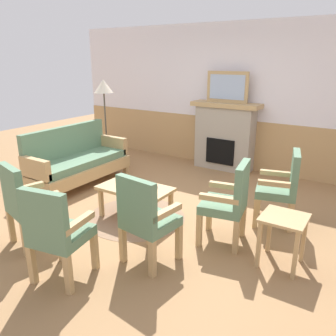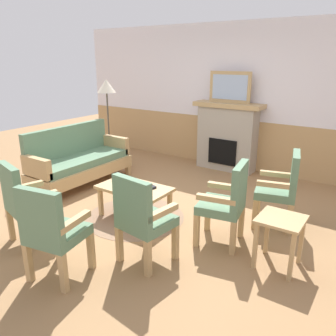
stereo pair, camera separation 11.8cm
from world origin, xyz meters
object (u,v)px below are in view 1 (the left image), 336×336
object	(u,v)px
armchair_corner_left	(56,230)
couch	(77,162)
armchair_near_fireplace	(282,185)
side_table	(283,227)
book_on_table	(148,186)
framed_picture	(227,87)
armchair_front_center	(146,216)
armchair_by_window_left	(229,200)
coffee_table	(135,191)
armchair_front_left	(26,202)
floor_lamp_by_couch	(104,92)
fireplace	(225,136)

from	to	relation	value
armchair_corner_left	couch	bearing A→B (deg)	133.32
armchair_near_fireplace	side_table	distance (m)	0.96
book_on_table	armchair_near_fireplace	size ratio (longest dim) A/B	0.24
framed_picture	armchair_front_center	xyz separation A→B (m)	(0.65, -3.42, -1.02)
armchair_near_fireplace	armchair_by_window_left	distance (m)	0.88
framed_picture	coffee_table	xyz separation A→B (m)	(-0.11, -2.64, -1.17)
coffee_table	couch	bearing A→B (deg)	163.67
side_table	armchair_corner_left	bearing A→B (deg)	-140.35
couch	book_on_table	world-z (taller)	couch
book_on_table	armchair_front_left	bearing A→B (deg)	-119.51
couch	side_table	xyz separation A→B (m)	(3.55, -0.52, 0.04)
floor_lamp_by_couch	armchair_by_window_left	bearing A→B (deg)	-25.04
armchair_near_fireplace	framed_picture	bearing A→B (deg)	131.64
couch	book_on_table	size ratio (longest dim) A/B	7.55
fireplace	armchair_near_fireplace	xyz separation A→B (m)	(1.57, -1.77, -0.11)
armchair_front_left	couch	bearing A→B (deg)	121.21
armchair_near_fireplace	coffee_table	bearing A→B (deg)	-152.62
armchair_near_fireplace	side_table	bearing A→B (deg)	-73.80
framed_picture	armchair_by_window_left	bearing A→B (deg)	-65.03
couch	book_on_table	bearing A→B (deg)	-12.37
fireplace	framed_picture	size ratio (longest dim) A/B	1.62
couch	book_on_table	distance (m)	1.79
book_on_table	floor_lamp_by_couch	size ratio (longest dim) A/B	0.14
fireplace	armchair_front_center	size ratio (longest dim) A/B	1.33
framed_picture	book_on_table	world-z (taller)	framed_picture
coffee_table	book_on_table	distance (m)	0.18
armchair_near_fireplace	book_on_table	bearing A→B (deg)	-152.97
fireplace	framed_picture	bearing A→B (deg)	90.00
couch	side_table	distance (m)	3.59
fireplace	book_on_table	distance (m)	2.56
fireplace	armchair_near_fireplace	bearing A→B (deg)	-48.35
side_table	floor_lamp_by_couch	world-z (taller)	floor_lamp_by_couch
floor_lamp_by_couch	framed_picture	bearing A→B (deg)	26.06
couch	armchair_by_window_left	xyz separation A→B (m)	(2.90, -0.39, 0.14)
fireplace	floor_lamp_by_couch	world-z (taller)	floor_lamp_by_couch
armchair_front_left	fireplace	bearing A→B (deg)	79.77
book_on_table	armchair_by_window_left	distance (m)	1.16
coffee_table	book_on_table	xyz separation A→B (m)	(0.14, 0.09, 0.07)
framed_picture	couch	distance (m)	3.00
framed_picture	coffee_table	distance (m)	2.89
framed_picture	couch	bearing A→B (deg)	-128.29
armchair_front_left	armchair_front_center	distance (m)	1.41
framed_picture	armchair_front_left	xyz separation A→B (m)	(-0.69, -3.84, -1.02)
side_table	fireplace	bearing A→B (deg)	124.42
armchair_front_center	armchair_by_window_left	bearing A→B (deg)	57.74
side_table	floor_lamp_by_couch	xyz separation A→B (m)	(-3.93, 1.66, 1.02)
couch	armchair_front_left	xyz separation A→B (m)	(1.02, -1.68, 0.14)
armchair_near_fireplace	floor_lamp_by_couch	world-z (taller)	floor_lamp_by_couch
armchair_front_left	armchair_front_center	world-z (taller)	same
fireplace	framed_picture	distance (m)	0.91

